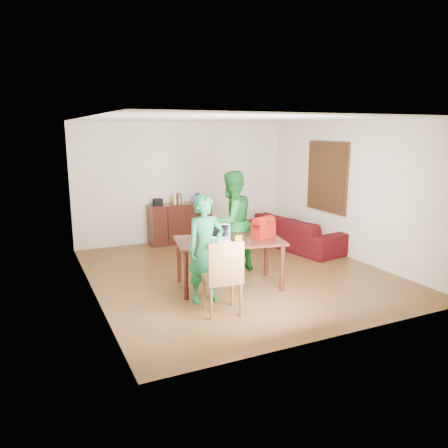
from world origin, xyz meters
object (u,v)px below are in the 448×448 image
person_far (231,222)px  laptop (220,238)px  red_bag (264,229)px  bottle (241,238)px  person_near (206,249)px  sofa (296,232)px  table (229,246)px  chair (222,292)px

person_far → laptop: person_far is taller
person_far → red_bag: (0.19, -0.80, 0.02)m
bottle → laptop: bearing=123.4°
person_near → laptop: person_near is taller
person_near → person_far: (0.96, 1.10, 0.11)m
person_far → sofa: person_far is taller
person_far → red_bag: bearing=87.8°
bottle → table: bearing=97.8°
sofa → bottle: bearing=119.1°
person_near → person_far: 1.46m
person_far → sofa: bearing=-171.3°
person_near → bottle: (0.63, 0.09, 0.08)m
laptop → red_bag: size_ratio=1.08×
table → laptop: (-0.17, -0.00, 0.15)m
bottle → sofa: 3.09m
chair → laptop: size_ratio=2.66×
table → sofa: bearing=45.8°
table → person_near: size_ratio=1.15×
person_near → red_bag: bearing=11.7°
laptop → sofa: laptop is taller
person_far → bottle: 1.06m
chair → person_near: person_near is taller
laptop → red_bag: 0.75m
red_bag → table: bearing=149.5°
chair → person_far: 1.95m
red_bag → sofa: size_ratio=0.16×
chair → sofa: 3.88m
table → chair: chair is taller
sofa → chair: bearing=120.4°
person_far → bottle: (-0.33, -1.01, -0.03)m
chair → laptop: bearing=76.5°
table → red_bag: bearing=0.5°
person_near → laptop: (0.42, 0.41, 0.04)m
table → sofa: size_ratio=0.80×
red_bag → chair: bearing=-163.1°
person_near → person_far: person_far is taller
chair → person_far: person_far is taller
red_bag → sofa: (1.82, 1.72, -0.59)m
bottle → red_bag: size_ratio=0.46×
laptop → sofa: bearing=53.9°
table → person_near: 0.73m
laptop → bottle: laptop is taller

